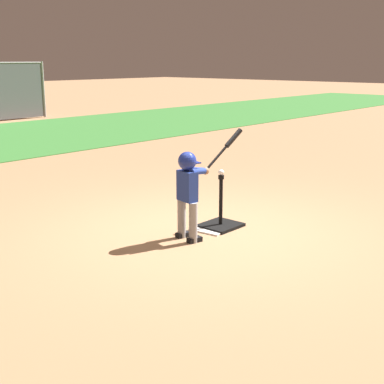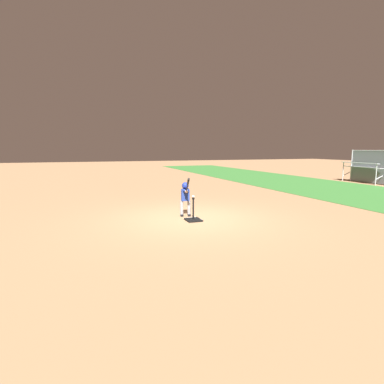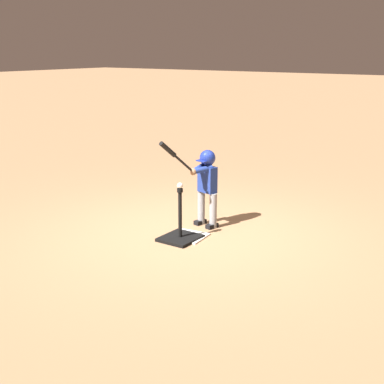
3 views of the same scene
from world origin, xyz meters
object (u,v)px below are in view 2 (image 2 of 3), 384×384
object	(u,v)px
batting_tee	(193,218)
batter_child	(185,195)
baseball	(193,196)
bleachers_right_center	(373,172)

from	to	relation	value
batting_tee	batter_child	bearing A→B (deg)	-177.19
batting_tee	batter_child	xyz separation A→B (m)	(-0.63, -0.03, 0.61)
baseball	bleachers_right_center	xyz separation A→B (m)	(-5.85, 14.43, -0.09)
baseball	bleachers_right_center	distance (m)	15.57
batting_tee	batter_child	world-z (taller)	batter_child
batter_child	bleachers_right_center	world-z (taller)	bleachers_right_center
batting_tee	batter_child	size ratio (longest dim) A/B	0.53
baseball	bleachers_right_center	bearing A→B (deg)	112.05
bleachers_right_center	batting_tee	bearing A→B (deg)	-67.95
batting_tee	bleachers_right_center	bearing A→B (deg)	112.05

